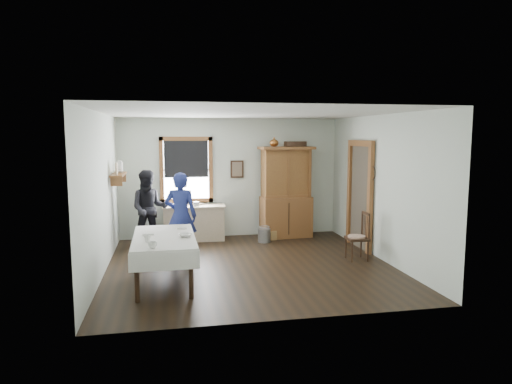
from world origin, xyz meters
The scene contains 20 objects.
room centered at (0.00, 0.00, 1.35)m, with size 5.01×5.01×2.70m.
window centered at (-1.00, 2.46, 1.62)m, with size 1.18×0.07×1.48m.
doorway centered at (2.46, 0.85, 1.16)m, with size 0.09×1.14×2.22m.
wall_shelf centered at (-2.37, 1.54, 1.57)m, with size 0.24×1.00×0.44m.
framed_picture centered at (0.15, 2.46, 1.55)m, with size 0.30×0.04×0.40m, color #351E12.
rug_beater centered at (2.45, 0.30, 1.72)m, with size 0.27×0.27×0.01m, color black.
work_counter centered at (-0.86, 2.19, 0.39)m, with size 1.36×0.52×0.78m, color #C8AF8A.
china_hutch centered at (1.23, 2.14, 1.03)m, with size 1.21×0.58×2.07m, color brown.
dining_table centered at (-1.49, -0.69, 0.37)m, with size 0.98×1.87×0.75m, color silver.
spindle_chair centered at (2.03, -0.02, 0.45)m, with size 0.42×0.42×0.90m, color #351E12.
pail centered at (0.63, 1.71, 0.15)m, with size 0.28×0.28×0.30m, color #95989D.
wicker_basket centered at (0.75, 1.93, 0.10)m, with size 0.35×0.25×0.21m, color #AD864E.
woman_blue centered at (-1.19, 0.67, 0.76)m, with size 0.56×0.37×1.52m, color navy.
figure_dark centered at (-1.81, 1.77, 0.74)m, with size 0.72×0.56×1.49m, color black.
table_cup_a centered at (-1.64, -1.45, 0.79)m, with size 0.12×0.12×0.09m, color silver.
table_cup_b centered at (-1.73, -1.02, 0.80)m, with size 0.11×0.11×0.10m, color silver.
table_bowl centered at (-1.16, -0.81, 0.78)m, with size 0.23×0.23×0.06m, color silver.
counter_book centered at (-0.88, 2.26, 0.79)m, with size 0.17×0.23×0.02m, color brown.
counter_bowl centered at (-1.22, 2.12, 0.81)m, with size 0.20×0.20×0.06m, color silver.
shelf_bowl centered at (-2.37, 1.55, 1.60)m, with size 0.22×0.22×0.05m, color silver.
Camera 1 is at (-1.40, -7.84, 2.32)m, focal length 32.00 mm.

